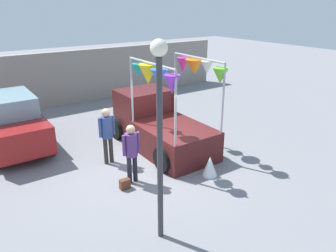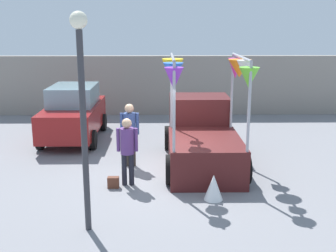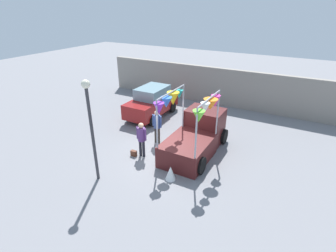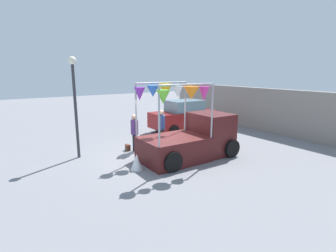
# 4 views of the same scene
# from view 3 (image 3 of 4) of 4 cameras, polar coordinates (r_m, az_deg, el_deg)

# --- Properties ---
(ground_plane) EXTENTS (60.00, 60.00, 0.00)m
(ground_plane) POSITION_cam_3_polar(r_m,az_deg,el_deg) (12.54, -0.74, -6.52)
(ground_plane) COLOR slate
(vendor_truck) EXTENTS (2.46, 4.12, 3.17)m
(vendor_truck) POSITION_cam_3_polar(r_m,az_deg,el_deg) (12.66, 6.26, -1.61)
(vendor_truck) COLOR #4C1919
(vendor_truck) RESTS_ON ground
(parked_car) EXTENTS (1.88, 4.00, 1.88)m
(parked_car) POSITION_cam_3_polar(r_m,az_deg,el_deg) (16.61, -3.55, 5.26)
(parked_car) COLOR maroon
(parked_car) RESTS_ON ground
(person_customer) EXTENTS (0.53, 0.34, 1.72)m
(person_customer) POSITION_cam_3_polar(r_m,az_deg,el_deg) (12.10, -5.80, -2.26)
(person_customer) COLOR black
(person_customer) RESTS_ON ground
(person_vendor) EXTENTS (0.53, 0.34, 1.80)m
(person_vendor) POSITION_cam_3_polar(r_m,az_deg,el_deg) (13.19, -2.40, 0.55)
(person_vendor) COLOR #2D2823
(person_vendor) RESTS_ON ground
(handbag) EXTENTS (0.28, 0.16, 0.28)m
(handbag) POSITION_cam_3_polar(r_m,az_deg,el_deg) (12.58, -7.46, -5.91)
(handbag) COLOR #592D1E
(handbag) RESTS_ON ground
(street_lamp) EXTENTS (0.32, 0.32, 4.18)m
(street_lamp) POSITION_cam_3_polar(r_m,az_deg,el_deg) (10.15, -16.57, 1.57)
(street_lamp) COLOR #333338
(street_lamp) RESTS_ON ground
(brick_boundary_wall) EXTENTS (18.00, 0.36, 2.60)m
(brick_boundary_wall) POSITION_cam_3_polar(r_m,az_deg,el_deg) (18.83, 11.56, 8.35)
(brick_boundary_wall) COLOR gray
(brick_boundary_wall) RESTS_ON ground
(folded_kite_bundle_white) EXTENTS (0.57, 0.57, 0.60)m
(folded_kite_bundle_white) POSITION_cam_3_polar(r_m,az_deg,el_deg) (10.87, 0.55, -10.18)
(folded_kite_bundle_white) COLOR white
(folded_kite_bundle_white) RESTS_ON ground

